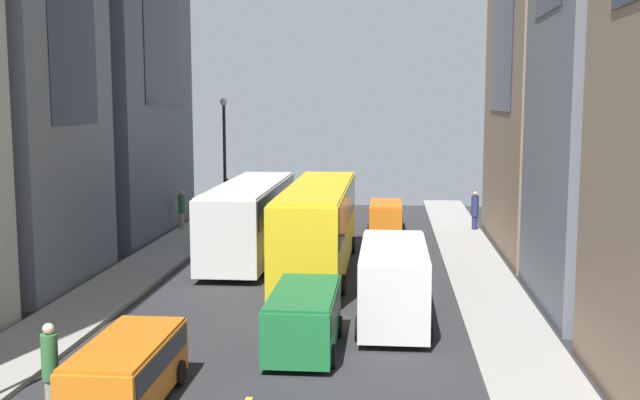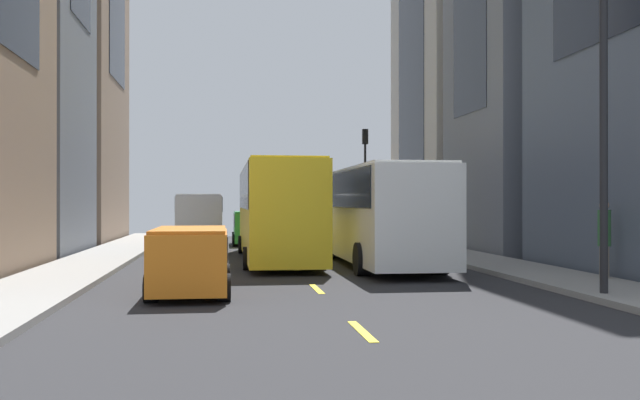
# 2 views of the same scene
# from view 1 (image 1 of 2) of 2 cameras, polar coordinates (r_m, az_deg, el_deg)

# --- Properties ---
(ground_plane) EXTENTS (40.45, 40.45, 0.00)m
(ground_plane) POSITION_cam_1_polar(r_m,az_deg,el_deg) (32.16, -0.74, -5.20)
(ground_plane) COLOR #28282B
(sidewalk_west) EXTENTS (2.57, 44.00, 0.15)m
(sidewalk_west) POSITION_cam_1_polar(r_m,az_deg,el_deg) (33.56, -12.65, -4.72)
(sidewalk_west) COLOR gray
(sidewalk_west) RESTS_ON ground
(sidewalk_east) EXTENTS (2.57, 44.00, 0.15)m
(sidewalk_east) POSITION_cam_1_polar(r_m,az_deg,el_deg) (32.19, 11.69, -5.21)
(sidewalk_east) COLOR gray
(sidewalk_east) RESTS_ON ground
(lane_stripe_2) EXTENTS (0.16, 2.00, 0.01)m
(lane_stripe_2) POSITION_cam_1_polar(r_m,az_deg,el_deg) (23.52, -3.04, -9.95)
(lane_stripe_2) COLOR yellow
(lane_stripe_2) RESTS_ON ground
(lane_stripe_3) EXTENTS (0.16, 2.00, 0.01)m
(lane_stripe_3) POSITION_cam_1_polar(r_m,az_deg,el_deg) (29.25, -1.35, -6.47)
(lane_stripe_3) COLOR yellow
(lane_stripe_3) RESTS_ON ground
(lane_stripe_4) EXTENTS (0.16, 2.00, 0.01)m
(lane_stripe_4) POSITION_cam_1_polar(r_m,az_deg,el_deg) (35.08, -0.24, -4.13)
(lane_stripe_4) COLOR yellow
(lane_stripe_4) RESTS_ON ground
(lane_stripe_5) EXTENTS (0.16, 2.00, 0.01)m
(lane_stripe_5) POSITION_cam_1_polar(r_m,az_deg,el_deg) (40.95, 0.56, -2.45)
(lane_stripe_5) COLOR yellow
(lane_stripe_5) RESTS_ON ground
(lane_stripe_6) EXTENTS (0.16, 2.00, 0.01)m
(lane_stripe_6) POSITION_cam_1_polar(r_m,az_deg,el_deg) (46.86, 1.15, -1.20)
(lane_stripe_6) COLOR yellow
(lane_stripe_6) RESTS_ON ground
(lane_stripe_7) EXTENTS (0.16, 2.00, 0.01)m
(lane_stripe_7) POSITION_cam_1_polar(r_m,az_deg,el_deg) (52.78, 1.61, -0.23)
(lane_stripe_7) COLOR yellow
(lane_stripe_7) RESTS_ON ground
(city_bus_white) EXTENTS (2.81, 11.42, 3.35)m
(city_bus_white) POSITION_cam_1_polar(r_m,az_deg,el_deg) (34.56, -5.22, -0.96)
(city_bus_white) COLOR silver
(city_bus_white) RESTS_ON ground
(streetcar_yellow) EXTENTS (2.70, 12.53, 3.59)m
(streetcar_yellow) POSITION_cam_1_polar(r_m,az_deg,el_deg) (31.49, -0.13, -1.54)
(streetcar_yellow) COLOR yellow
(streetcar_yellow) RESTS_ON ground
(delivery_van_white) EXTENTS (2.25, 5.55, 2.58)m
(delivery_van_white) POSITION_cam_1_polar(r_m,az_deg,el_deg) (24.18, 5.52, -5.79)
(delivery_van_white) COLOR white
(delivery_van_white) RESTS_ON ground
(car_orange_0) EXTENTS (1.88, 4.00, 1.58)m
(car_orange_0) POSITION_cam_1_polar(r_m,az_deg,el_deg) (41.39, 4.93, -1.08)
(car_orange_0) COLOR orange
(car_orange_0) RESTS_ON ground
(car_green_1) EXTENTS (2.00, 4.37, 1.73)m
(car_green_1) POSITION_cam_1_polar(r_m,az_deg,el_deg) (21.79, -1.22, -8.58)
(car_green_1) COLOR #1E7238
(car_green_1) RESTS_ON ground
(car_orange_2) EXTENTS (1.90, 4.24, 1.53)m
(car_orange_2) POSITION_cam_1_polar(r_m,az_deg,el_deg) (18.63, -14.19, -11.99)
(car_orange_2) COLOR orange
(car_orange_2) RESTS_ON ground
(pedestrian_waiting_curb) EXTENTS (0.37, 0.37, 2.11)m
(pedestrian_waiting_curb) POSITION_cam_1_polar(r_m,az_deg,el_deg) (18.51, -19.51, -11.60)
(pedestrian_waiting_curb) COLOR gray
(pedestrian_waiting_curb) RESTS_ON ground
(pedestrian_walking_far) EXTENTS (0.34, 0.34, 1.91)m
(pedestrian_walking_far) POSITION_cam_1_polar(r_m,az_deg,el_deg) (49.91, -6.95, 0.61)
(pedestrian_walking_far) COLOR gray
(pedestrian_walking_far) RESTS_ON ground
(pedestrian_crossing_near) EXTENTS (0.35, 0.35, 2.09)m
(pedestrian_crossing_near) POSITION_cam_1_polar(r_m,az_deg,el_deg) (41.88, -10.29, -0.60)
(pedestrian_crossing_near) COLOR gray
(pedestrian_crossing_near) RESTS_ON ground
(pedestrian_crossing_mid) EXTENTS (0.39, 0.39, 2.06)m
(pedestrian_crossing_mid) POSITION_cam_1_polar(r_m,az_deg,el_deg) (41.78, 11.48, -0.71)
(pedestrian_crossing_mid) COLOR navy
(pedestrian_crossing_mid) RESTS_ON ground
(streetlamp_near) EXTENTS (0.44, 0.44, 7.05)m
(streetlamp_near) POSITION_cam_1_polar(r_m,az_deg,el_deg) (44.12, -7.15, 4.03)
(streetlamp_near) COLOR black
(streetlamp_near) RESTS_ON ground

